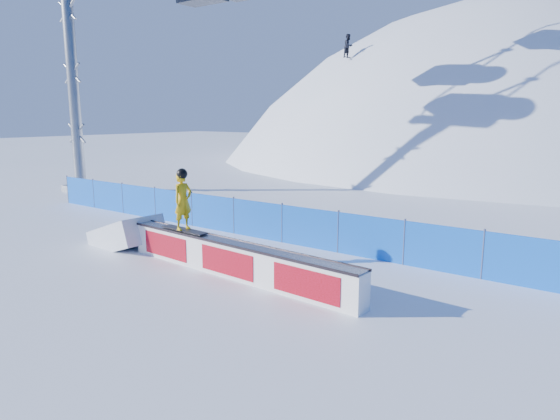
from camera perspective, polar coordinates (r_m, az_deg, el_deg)
The scene contains 7 objects.
ground at distance 13.19m, azimuth -15.09°, elevation -6.88°, with size 160.00×160.00×0.00m, color white.
snow_hill at distance 55.25m, azimuth 23.62°, elevation -13.53°, with size 64.00×64.00×64.00m.
safety_fence at distance 16.11m, azimuth -2.63°, elevation -1.10°, with size 22.05×0.05×1.30m.
rail_box at distance 12.35m, azimuth -5.33°, elevation -5.65°, with size 7.40×0.99×0.89m.
snow_ramp at distance 15.97m, azimuth -17.04°, elevation -3.90°, with size 2.13×1.42×0.80m, color white, non-canonical shape.
snowboarder at distance 13.43m, azimuth -11.03°, elevation 1.10°, with size 1.61×0.58×1.67m.
distant_skiers at distance 38.35m, azimuth 24.87°, elevation 20.22°, with size 19.67×7.75×6.09m.
Camera 1 is at (9.94, -7.73, 3.93)m, focal length 32.00 mm.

